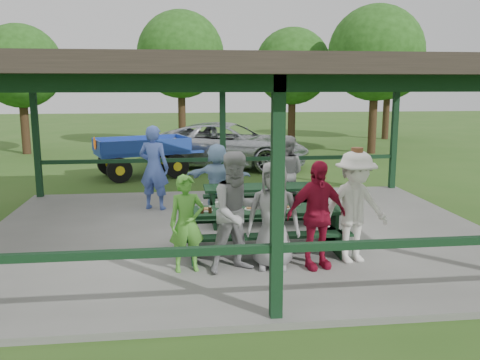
{
  "coord_description": "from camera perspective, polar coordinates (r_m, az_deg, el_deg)",
  "views": [
    {
      "loc": [
        -1.17,
        -9.7,
        2.99
      ],
      "look_at": [
        -0.03,
        -0.3,
        1.2
      ],
      "focal_mm": 38.0,
      "sensor_mm": 36.0,
      "label": 1
    }
  ],
  "objects": [
    {
      "name": "picnic_table_near",
      "position": [
        8.95,
        2.57,
        -4.92
      ],
      "size": [
        2.84,
        1.39,
        0.75
      ],
      "color": "black",
      "rests_on": "concrete_slab"
    },
    {
      "name": "picnic_table_far",
      "position": [
        10.91,
        2.3,
        -2.13
      ],
      "size": [
        2.4,
        1.39,
        0.75
      ],
      "color": "black",
      "rests_on": "concrete_slab"
    },
    {
      "name": "spectator_grey",
      "position": [
        11.7,
        5.18,
        0.74
      ],
      "size": [
        1.05,
        0.95,
        1.75
      ],
      "primitive_type": "imported",
      "rotation": [
        0.0,
        0.0,
        2.73
      ],
      "color": "gray",
      "rests_on": "concrete_slab"
    },
    {
      "name": "tree_far_left",
      "position": [
        23.92,
        -23.44,
        11.61
      ],
      "size": [
        3.53,
        3.53,
        5.51
      ],
      "color": "#342415",
      "rests_on": "ground"
    },
    {
      "name": "spectator_blue",
      "position": [
        11.95,
        -9.64,
        1.38
      ],
      "size": [
        0.84,
        0.7,
        1.97
      ],
      "primitive_type": "imported",
      "rotation": [
        0.0,
        0.0,
        2.78
      ],
      "color": "#455EB4",
      "rests_on": "concrete_slab"
    },
    {
      "name": "spectator_lblue",
      "position": [
        11.48,
        -2.55,
        0.2
      ],
      "size": [
        1.55,
        0.83,
        1.6
      ],
      "primitive_type": "imported",
      "rotation": [
        0.0,
        0.0,
        2.88
      ],
      "color": "#87ACD1",
      "rests_on": "concrete_slab"
    },
    {
      "name": "tree_mid",
      "position": [
        24.68,
        5.93,
        12.55
      ],
      "size": [
        3.6,
        3.6,
        5.63
      ],
      "color": "#342415",
      "rests_on": "ground"
    },
    {
      "name": "ground",
      "position": [
        10.22,
        -0.03,
        -6.31
      ],
      "size": [
        90.0,
        90.0,
        0.0
      ],
      "primitive_type": "plane",
      "color": "#2F581B",
      "rests_on": "ground"
    },
    {
      "name": "pickup_truck",
      "position": [
        18.56,
        -1.32,
        3.96
      ],
      "size": [
        6.41,
        4.52,
        1.62
      ],
      "primitive_type": "imported",
      "rotation": [
        0.0,
        0.0,
        1.22
      ],
      "color": "silver",
      "rests_on": "ground"
    },
    {
      "name": "contestant_white_fedora",
      "position": [
        8.47,
        12.76,
        -2.98
      ],
      "size": [
        1.31,
        0.92,
        1.9
      ],
      "rotation": [
        0.0,
        0.0,
        0.21
      ],
      "color": "silver",
      "rests_on": "concrete_slab"
    },
    {
      "name": "tree_far_right",
      "position": [
        29.26,
        16.36,
        12.42
      ],
      "size": [
        3.86,
        3.86,
        6.02
      ],
      "color": "#342415",
      "rests_on": "ground"
    },
    {
      "name": "pavilion_structure",
      "position": [
        9.77,
        -0.04,
        11.75
      ],
      "size": [
        10.6,
        8.6,
        3.24
      ],
      "color": "black",
      "rests_on": "concrete_slab"
    },
    {
      "name": "contestant_grey_mid",
      "position": [
        8.03,
        3.77,
        -3.97
      ],
      "size": [
        0.93,
        0.69,
        1.72
      ],
      "primitive_type": "imported",
      "rotation": [
        0.0,
        0.0,
        -0.18
      ],
      "color": "gray",
      "rests_on": "concrete_slab"
    },
    {
      "name": "contestant_red",
      "position": [
        8.11,
        8.6,
        -3.87
      ],
      "size": [
        1.08,
        0.64,
        1.73
      ],
      "primitive_type": "imported",
      "rotation": [
        0.0,
        0.0,
        0.22
      ],
      "color": "maroon",
      "rests_on": "concrete_slab"
    },
    {
      "name": "table_setting",
      "position": [
        8.92,
        2.44,
        -2.97
      ],
      "size": [
        2.3,
        0.45,
        0.1
      ],
      "color": "white",
      "rests_on": "picnic_table_near"
    },
    {
      "name": "contestant_grey_left",
      "position": [
        7.85,
        -0.26,
        -3.64
      ],
      "size": [
        1.09,
        0.96,
        1.89
      ],
      "primitive_type": "imported",
      "rotation": [
        0.0,
        0.0,
        0.31
      ],
      "color": "#959598",
      "rests_on": "concrete_slab"
    },
    {
      "name": "tree_right",
      "position": [
        22.97,
        15.02,
        13.57
      ],
      "size": [
        4.04,
        4.04,
        6.32
      ],
      "color": "#342415",
      "rests_on": "ground"
    },
    {
      "name": "tree_left",
      "position": [
        24.96,
        -6.68,
        13.79
      ],
      "size": [
        4.12,
        4.12,
        6.44
      ],
      "color": "#342415",
      "rests_on": "ground"
    },
    {
      "name": "concrete_slab",
      "position": [
        10.2,
        -0.03,
        -6.05
      ],
      "size": [
        10.0,
        8.0,
        0.1
      ],
      "primitive_type": "cube",
      "color": "slate",
      "rests_on": "ground"
    },
    {
      "name": "contestant_green",
      "position": [
        7.94,
        -6.0,
        -4.88
      ],
      "size": [
        0.6,
        0.44,
        1.53
      ],
      "primitive_type": "imported",
      "rotation": [
        0.0,
        0.0,
        0.14
      ],
      "color": "#54A936",
      "rests_on": "concrete_slab"
    },
    {
      "name": "farm_trailer",
      "position": [
        16.91,
        -10.91,
        2.68
      ],
      "size": [
        3.96,
        2.47,
        1.38
      ],
      "rotation": [
        0.0,
        0.0,
        0.33
      ],
      "color": "#1C3A9C",
      "rests_on": "ground"
    }
  ]
}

